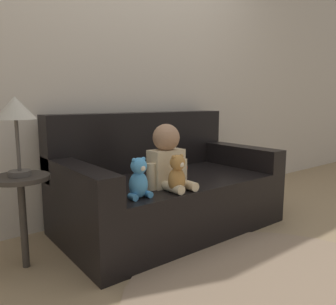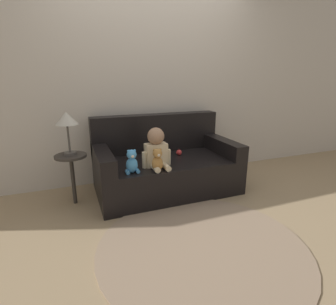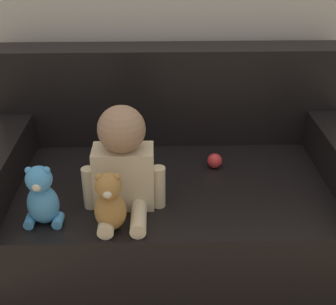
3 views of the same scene
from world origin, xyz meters
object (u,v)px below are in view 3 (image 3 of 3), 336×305
teddy_bear_brown (110,202)px  toy_ball (215,161)px  couch (172,187)px  person_baby (123,163)px  plush_toy_side (42,197)px

teddy_bear_brown → toy_ball: teddy_bear_brown is taller
couch → person_baby: 0.45m
toy_ball → couch: bearing=-179.6°
couch → plush_toy_side: size_ratio=6.70×
teddy_bear_brown → toy_ball: size_ratio=3.59×
person_baby → teddy_bear_brown: 0.17m
person_baby → toy_ball: 0.50m
person_baby → toy_ball: bearing=36.5°
plush_toy_side → toy_ball: size_ratio=3.62×
teddy_bear_brown → person_baby: bearing=74.7°
couch → person_baby: size_ratio=3.90×
person_baby → toy_ball: person_baby is taller
person_baby → toy_ball: size_ratio=6.23×
couch → teddy_bear_brown: size_ratio=6.77×
plush_toy_side → toy_ball: (0.67, 0.39, -0.08)m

